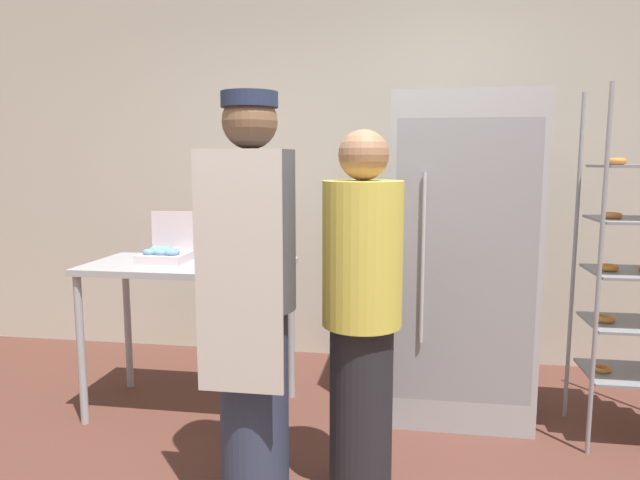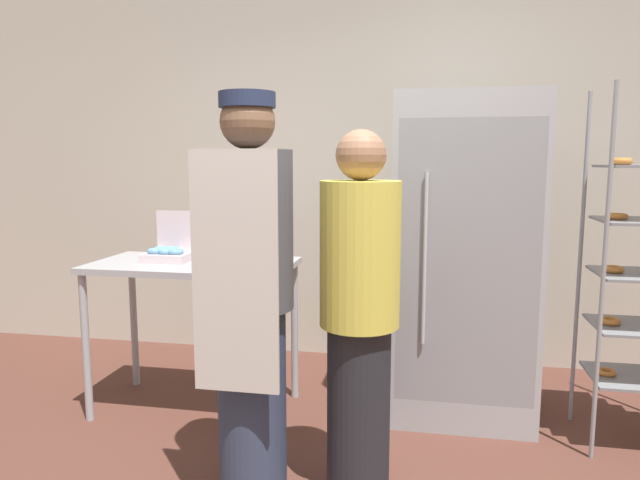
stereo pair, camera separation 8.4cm
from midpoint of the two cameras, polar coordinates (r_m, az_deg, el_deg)
The scene contains 7 objects.
back_wall at distance 4.26m, azimuth 3.35°, elevation 7.60°, with size 6.40×0.12×2.90m, color beige.
refrigerator at distance 3.40m, azimuth 13.06°, elevation -1.65°, with size 0.79×0.75×1.83m.
prep_counter at distance 3.40m, azimuth -13.59°, elevation -4.06°, with size 1.16×0.61×0.89m.
donut_box at distance 3.46m, azimuth -15.93°, elevation -1.28°, with size 0.27×0.24×0.29m.
blender_pitcher at distance 3.36m, azimuth -10.65°, elevation -0.26°, with size 0.13×0.13×0.26m.
person_baker at distance 2.45m, azimuth -7.78°, elevation -5.35°, with size 0.37×0.39×1.75m.
person_customer at distance 2.46m, azimuth 3.22°, elevation -7.54°, with size 0.34×0.34×1.60m.
Camera 1 is at (0.38, -1.89, 1.47)m, focal length 32.00 mm.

